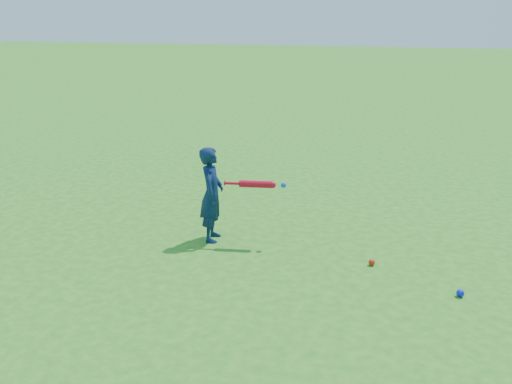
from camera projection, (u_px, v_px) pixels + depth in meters
ground at (165, 241)px, 6.49m from camera, size 80.00×80.00×0.00m
child at (212, 194)px, 6.38m from camera, size 0.32×0.43×1.08m
ground_ball_red at (372, 262)px, 5.85m from camera, size 0.07×0.07×0.07m
ground_ball_blue at (460, 293)px, 5.20m from camera, size 0.07×0.07×0.07m
bat_swing at (259, 184)px, 6.23m from camera, size 0.68×0.15×0.08m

